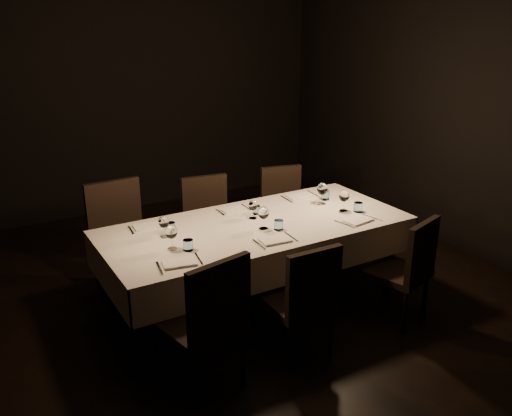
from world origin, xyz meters
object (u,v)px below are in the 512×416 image
chair_near_left (209,319)px  chair_far_left (121,235)px  chair_far_center (208,220)px  chair_far_right (284,206)px  chair_near_center (305,297)px  chair_near_right (408,265)px  dining_table (256,232)px

chair_near_left → chair_far_left: chair_far_left is taller
chair_far_left → chair_far_center: bearing=-0.7°
chair_far_left → chair_far_center: size_ratio=1.10×
chair_near_left → chair_far_right: chair_near_left is taller
chair_near_center → chair_near_right: 1.01m
chair_near_left → chair_far_center: size_ratio=1.06×
dining_table → chair_far_left: bearing=137.3°
chair_near_center → chair_far_right: same height
chair_far_center → chair_far_right: (0.87, 0.00, -0.01)m
dining_table → chair_near_right: size_ratio=2.82×
chair_near_right → chair_far_right: (-0.09, 1.67, 0.00)m
chair_near_right → chair_far_right: chair_far_right is taller
dining_table → chair_near_center: chair_near_center is taller
dining_table → chair_near_left: chair_near_left is taller
chair_near_right → chair_far_right: 1.67m
dining_table → chair_near_center: size_ratio=2.80×
chair_near_left → chair_near_right: size_ratio=1.10×
chair_near_left → chair_far_center: 1.83m
chair_far_left → chair_near_left: bearing=-90.3°
chair_near_left → chair_near_right: 1.75m
chair_far_center → chair_far_right: size_ratio=1.03×
dining_table → chair_near_left: size_ratio=2.56×
chair_near_right → chair_far_left: bearing=-58.8°
dining_table → chair_far_left: 1.22m
chair_near_center → chair_far_right: (0.92, 1.67, -0.00)m
chair_near_left → chair_far_center: bearing=-127.3°
chair_near_left → chair_far_right: bearing=-146.8°
dining_table → chair_near_right: chair_near_right is taller
chair_near_left → chair_near_center: bearing=166.8°
chair_near_left → chair_near_center: (0.74, -0.02, -0.04)m
dining_table → chair_far_center: (-0.03, 0.86, -0.17)m
chair_far_left → chair_near_center: bearing=-66.4°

